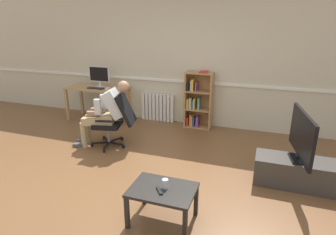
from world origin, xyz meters
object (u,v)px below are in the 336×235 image
object	(u,v)px
imac_monitor	(99,75)
keyboard	(96,88)
office_chair	(116,118)
tv_stand	(296,172)
computer_desk	(98,92)
coffee_table	(163,193)
tv_screen	(302,136)
spare_remote	(159,191)
computer_mouse	(107,89)
radiator	(158,107)
person_seated	(106,112)
bookshelf	(197,101)
drinking_glass	(165,184)

from	to	relation	value
imac_monitor	keyboard	size ratio (longest dim) A/B	1.29
office_chair	tv_stand	bearing A→B (deg)	69.52
computer_desk	coffee_table	xyz separation A→B (m)	(2.58, -2.81, -0.29)
tv_stand	coffee_table	distance (m)	1.96
tv_screen	spare_remote	size ratio (longest dim) A/B	6.74
computer_mouse	tv_stand	world-z (taller)	computer_mouse
computer_desk	imac_monitor	xyz separation A→B (m)	(0.02, 0.08, 0.36)
radiator	keyboard	bearing A→B (deg)	-156.63
keyboard	tv_stand	xyz separation A→B (m)	(3.97, -1.36, -0.57)
keyboard	person_seated	xyz separation A→B (m)	(0.88, -1.06, -0.12)
bookshelf	office_chair	size ratio (longest dim) A/B	1.23
bookshelf	tv_screen	bearing A→B (deg)	-44.43
drinking_glass	imac_monitor	bearing A→B (deg)	131.99
office_chair	computer_mouse	bearing A→B (deg)	-157.37
bookshelf	drinking_glass	bearing A→B (deg)	-82.62
computer_desk	drinking_glass	bearing A→B (deg)	-46.99
imac_monitor	tv_screen	size ratio (longest dim) A/B	0.49
keyboard	computer_desk	bearing A→B (deg)	109.31
person_seated	radiator	bearing A→B (deg)	153.82
drinking_glass	radiator	bearing A→B (deg)	112.62
tv_stand	drinking_glass	xyz separation A→B (m)	(-1.42, -1.29, 0.28)
imac_monitor	coffee_table	distance (m)	3.91
computer_desk	person_seated	xyz separation A→B (m)	(0.93, -1.20, -0.01)
computer_desk	imac_monitor	world-z (taller)	imac_monitor
bookshelf	radiator	xyz separation A→B (m)	(-0.93, 0.10, -0.25)
office_chair	tv_screen	xyz separation A→B (m)	(2.93, -0.34, 0.20)
person_seated	drinking_glass	size ratio (longest dim) A/B	11.22
keyboard	office_chair	size ratio (longest dim) A/B	0.39
imac_monitor	tv_screen	xyz separation A→B (m)	(4.00, -1.58, -0.29)
computer_desk	office_chair	world-z (taller)	office_chair
coffee_table	spare_remote	xyz separation A→B (m)	(-0.01, -0.06, 0.07)
imac_monitor	computer_mouse	world-z (taller)	imac_monitor
imac_monitor	radiator	distance (m)	1.47
drinking_glass	computer_desk	bearing A→B (deg)	133.01
bookshelf	tv_screen	world-z (taller)	bookshelf
bookshelf	drinking_glass	xyz separation A→B (m)	(0.40, -3.08, -0.08)
coffee_table	person_seated	bearing A→B (deg)	135.68
keyboard	bookshelf	size ratio (longest dim) A/B	0.32
imac_monitor	tv_stand	distance (m)	4.38
keyboard	computer_mouse	xyz separation A→B (m)	(0.28, 0.02, 0.01)
drinking_glass	spare_remote	bearing A→B (deg)	-114.64
tv_stand	drinking_glass	size ratio (longest dim) A/B	10.15
tv_screen	spare_remote	bearing A→B (deg)	123.95
tv_screen	coffee_table	xyz separation A→B (m)	(-1.45, -1.31, -0.36)
person_seated	drinking_glass	bearing A→B (deg)	32.62
computer_desk	person_seated	distance (m)	1.51
computer_desk	keyboard	size ratio (longest dim) A/B	3.59
computer_mouse	bookshelf	size ratio (longest dim) A/B	0.08
bookshelf	tv_stand	size ratio (longest dim) A/B	1.10
keyboard	tv_screen	world-z (taller)	tv_screen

